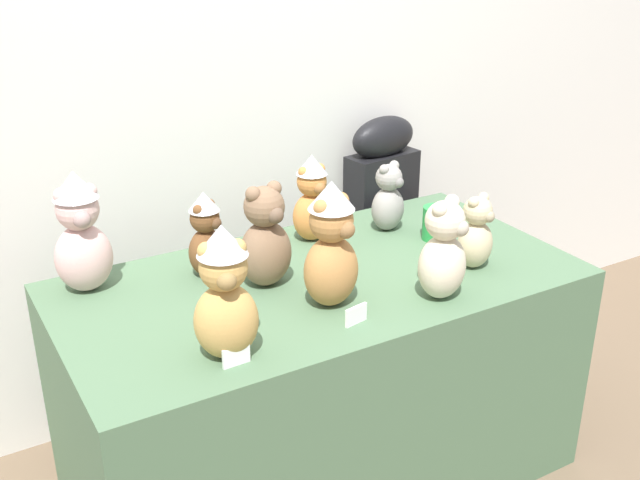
{
  "coord_description": "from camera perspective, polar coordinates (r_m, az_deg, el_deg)",
  "views": [
    {
      "loc": [
        -1.01,
        -1.48,
        1.71
      ],
      "look_at": [
        0.0,
        0.25,
        0.83
      ],
      "focal_mm": 43.26,
      "sensor_mm": 36.0,
      "label": 1
    }
  ],
  "objects": [
    {
      "name": "teddy_bear_mocha",
      "position": [
        2.15,
        -4.06,
        0.09
      ],
      "size": [
        0.18,
        0.16,
        0.3
      ],
      "rotation": [
        0.0,
        0.0,
        0.18
      ],
      "color": "#7F6047",
      "rests_on": "display_table"
    },
    {
      "name": "instrument_case",
      "position": [
        3.0,
        4.44,
        -0.03
      ],
      "size": [
        0.29,
        0.16,
        0.99
      ],
      "rotation": [
        0.0,
        0.0,
        0.14
      ],
      "color": "black",
      "rests_on": "ground_plane"
    },
    {
      "name": "teddy_bear_cream",
      "position": [
        2.11,
        9.1,
        -0.89
      ],
      "size": [
        0.18,
        0.17,
        0.29
      ],
      "rotation": [
        0.0,
        0.0,
        0.39
      ],
      "color": "beige",
      "rests_on": "display_table"
    },
    {
      "name": "display_table",
      "position": [
        2.42,
        -0.0,
        -10.31
      ],
      "size": [
        1.51,
        0.78,
        0.71
      ],
      "primitive_type": "cube",
      "color": "#4C6B4C",
      "rests_on": "ground_plane"
    },
    {
      "name": "teddy_bear_chestnut",
      "position": [
        2.24,
        -8.44,
        0.37
      ],
      "size": [
        0.15,
        0.14,
        0.26
      ],
      "rotation": [
        0.0,
        0.0,
        0.56
      ],
      "color": "brown",
      "rests_on": "display_table"
    },
    {
      "name": "name_card_front_middle",
      "position": [
        1.84,
        -6.22,
        -8.52
      ],
      "size": [
        0.07,
        0.01,
        0.05
      ],
      "primitive_type": "cube",
      "rotation": [
        0.0,
        0.0,
        0.04
      ],
      "color": "white",
      "rests_on": "display_table"
    },
    {
      "name": "teddy_bear_sand",
      "position": [
        2.31,
        11.46,
        0.46
      ],
      "size": [
        0.14,
        0.13,
        0.23
      ],
      "rotation": [
        0.0,
        0.0,
        0.31
      ],
      "color": "#CCB78E",
      "rests_on": "display_table"
    },
    {
      "name": "teddy_bear_caramel",
      "position": [
        2.03,
        0.85,
        -0.43
      ],
      "size": [
        0.19,
        0.17,
        0.35
      ],
      "rotation": [
        0.0,
        0.0,
        0.29
      ],
      "color": "#B27A42",
      "rests_on": "display_table"
    },
    {
      "name": "teddy_bear_blush",
      "position": [
        2.2,
        -17.28,
        0.46
      ],
      "size": [
        0.16,
        0.14,
        0.35
      ],
      "rotation": [
        0.0,
        0.0,
        -0.04
      ],
      "color": "beige",
      "rests_on": "display_table"
    },
    {
      "name": "teddy_bear_honey",
      "position": [
        1.81,
        -7.07,
        -3.99
      ],
      "size": [
        0.18,
        0.17,
        0.34
      ],
      "rotation": [
        0.0,
        0.0,
        -0.26
      ],
      "color": "tan",
      "rests_on": "display_table"
    },
    {
      "name": "teddy_bear_ginger",
      "position": [
        2.44,
        -0.6,
        3.05
      ],
      "size": [
        0.13,
        0.12,
        0.28
      ],
      "rotation": [
        0.0,
        0.0,
        0.06
      ],
      "color": "#D17F3D",
      "rests_on": "display_table"
    },
    {
      "name": "party_cup_green",
      "position": [
        2.5,
        8.49,
        1.24
      ],
      "size": [
        0.08,
        0.08,
        0.11
      ],
      "primitive_type": "cylinder",
      "color": "#238C3D",
      "rests_on": "display_table"
    },
    {
      "name": "wall_back",
      "position": [
        2.61,
        -7.3,
        14.55
      ],
      "size": [
        7.0,
        0.08,
        2.6
      ],
      "primitive_type": "cube",
      "color": "silver",
      "rests_on": "ground_plane"
    },
    {
      "name": "teddy_bear_ash",
      "position": [
        2.54,
        5.07,
        3.06
      ],
      "size": [
        0.15,
        0.13,
        0.23
      ],
      "rotation": [
        0.0,
        0.0,
        0.33
      ],
      "color": "gray",
      "rests_on": "display_table"
    },
    {
      "name": "name_card_front_left",
      "position": [
        2.0,
        2.69,
        -5.56
      ],
      "size": [
        0.07,
        0.02,
        0.05
      ],
      "primitive_type": "cube",
      "rotation": [
        0.0,
        0.0,
        0.19
      ],
      "color": "white",
      "rests_on": "display_table"
    }
  ]
}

